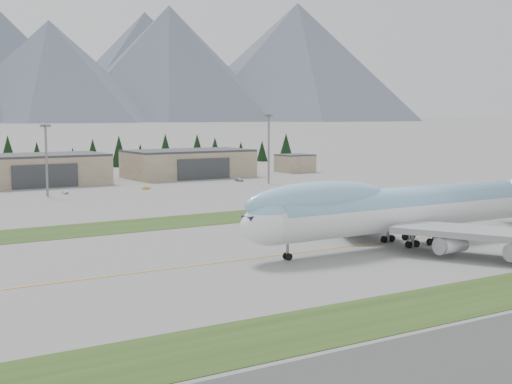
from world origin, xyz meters
TOP-DOWN VIEW (x-y plane):
  - ground at (0.00, 0.00)m, footprint 7000.00×7000.00m
  - grass_strip_near at (0.00, -38.00)m, footprint 400.00×14.00m
  - grass_strip_far at (0.00, 45.00)m, footprint 400.00×18.00m
  - taxiway_line_main at (0.00, 0.00)m, footprint 400.00×0.40m
  - boeing_747_freighter at (14.13, -3.89)m, footprint 81.32×70.89m
  - hangar_center at (-15.00, 149.90)m, footprint 48.00×26.60m
  - hangar_right at (45.00, 149.90)m, footprint 48.00×26.60m
  - control_shed at (95.00, 148.00)m, footprint 14.00×12.00m
  - service_vehicle_a at (-14.57, 116.37)m, footprint 1.82×3.86m
  - service_vehicle_b at (12.23, 115.43)m, footprint 3.25×1.62m
  - service_vehicle_c at (52.82, 123.85)m, footprint 2.18×4.74m
  - conifer_belt at (-2.82, 212.36)m, footprint 277.60×15.44m

SIDE VIEW (x-z plane):
  - ground at x=0.00m, z-range 0.00..0.00m
  - grass_strip_near at x=0.00m, z-range -0.04..0.04m
  - grass_strip_far at x=0.00m, z-range -0.04..0.04m
  - taxiway_line_main at x=0.00m, z-range -0.01..0.01m
  - service_vehicle_a at x=-14.57m, z-range -0.64..0.64m
  - service_vehicle_b at x=12.23m, z-range -0.51..0.51m
  - service_vehicle_c at x=52.82m, z-range -0.67..0.67m
  - control_shed at x=95.00m, z-range 0.00..7.60m
  - hangar_center at x=-15.00m, z-range -0.01..10.79m
  - hangar_right at x=45.00m, z-range -0.01..10.79m
  - conifer_belt at x=-2.82m, z-range -1.38..15.62m
  - boeing_747_freighter at x=14.13m, z-range -3.68..17.94m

